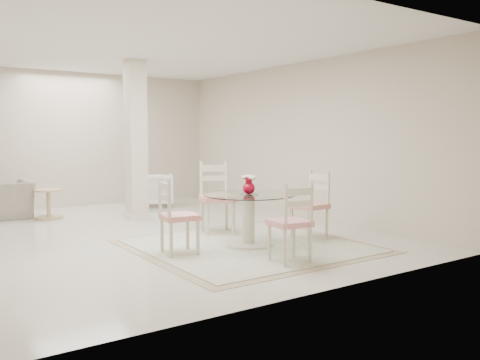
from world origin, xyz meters
TOP-DOWN VIEW (x-y plane):
  - ground at (0.00, 0.00)m, footprint 7.00×7.00m
  - room_shell at (0.00, 0.00)m, footprint 6.02×7.02m
  - column at (0.50, 1.30)m, footprint 0.30×0.30m
  - area_rug at (0.82, -1.56)m, footprint 2.79×2.79m
  - dining_table at (0.82, -1.56)m, footprint 1.18×1.18m
  - red_vase at (0.82, -1.56)m, footprint 0.19×0.18m
  - dining_chair_east at (1.83, -1.67)m, footprint 0.43×0.43m
  - dining_chair_north at (0.96, -0.54)m, footprint 0.58×0.58m
  - dining_chair_west at (-0.19, -1.44)m, footprint 0.46×0.46m
  - dining_chair_south at (0.71, -2.57)m, footprint 0.45×0.45m
  - recliner_taupe at (-1.43, 2.65)m, footprint 1.01×0.89m
  - armchair_white at (1.45, 2.62)m, footprint 0.94×0.95m
  - side_table at (-0.75, 2.20)m, footprint 0.49×0.49m

SIDE VIEW (x-z plane):
  - ground at x=0.00m, z-range 0.00..0.00m
  - area_rug at x=0.82m, z-range 0.00..0.02m
  - side_table at x=-0.75m, z-range -0.02..0.49m
  - recliner_taupe at x=-1.43m, z-range 0.00..0.65m
  - armchair_white at x=1.45m, z-range 0.00..0.66m
  - dining_table at x=0.82m, z-range 0.01..0.69m
  - dining_chair_south at x=0.71m, z-range 0.03..1.04m
  - dining_chair_west at x=-0.19m, z-range 0.03..1.05m
  - dining_chair_east at x=1.83m, z-range 0.03..1.07m
  - dining_chair_north at x=0.96m, z-range 0.03..1.19m
  - red_vase at x=0.82m, z-range 0.68..0.93m
  - column at x=0.50m, z-range 0.00..2.70m
  - room_shell at x=0.00m, z-range 0.50..3.21m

